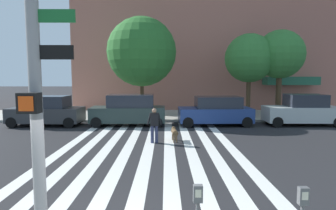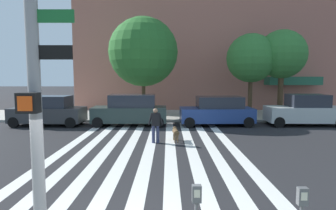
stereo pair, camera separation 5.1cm
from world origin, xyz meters
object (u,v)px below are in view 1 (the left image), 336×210
object	(u,v)px
parked_car_behind_first	(129,110)
street_tree_nearest	(142,52)
parked_car_near_curb	(47,111)
pedestrian_bystander	(326,104)
traffic_light_pole	(32,47)
street_tree_middle	(249,58)
street_tree_further	(280,55)
parked_car_fourth_in_line	(303,111)
pedestrian_dog_walker	(154,123)
dog_on_leash	(174,132)
parked_car_third_in_line	(216,111)

from	to	relation	value
parked_car_behind_first	street_tree_nearest	xyz separation A→B (m)	(0.65, 2.36, 3.88)
parked_car_near_curb	pedestrian_bystander	xyz separation A→B (m)	(19.41, 2.89, 0.17)
parked_car_behind_first	pedestrian_bystander	distance (m)	14.50
traffic_light_pole	street_tree_middle	xyz separation A→B (m)	(8.04, 17.31, 0.93)
parked_car_behind_first	street_tree_middle	xyz separation A→B (m)	(8.52, 3.26, 3.49)
street_tree_nearest	street_tree_further	distance (m)	10.13
pedestrian_bystander	parked_car_fourth_in_line	bearing A→B (deg)	-137.18
pedestrian_dog_walker	pedestrian_bystander	xyz separation A→B (m)	(12.40, 7.74, 0.15)
traffic_light_pole	dog_on_leash	bearing A→B (deg)	76.64
traffic_light_pole	parked_car_fourth_in_line	xyz separation A→B (m)	(10.61, 14.05, -2.58)
street_tree_further	dog_on_leash	distance (m)	11.85
parked_car_fourth_in_line	street_tree_nearest	bearing A→B (deg)	167.25
parked_car_behind_first	parked_car_fourth_in_line	distance (m)	11.10
street_tree_further	pedestrian_bystander	bearing A→B (deg)	-4.54
parked_car_third_in_line	dog_on_leash	world-z (taller)	parked_car_third_in_line
traffic_light_pole	parked_car_near_curb	size ratio (longest dim) A/B	1.29
pedestrian_bystander	pedestrian_dog_walker	bearing A→B (deg)	-148.03
street_tree_nearest	parked_car_fourth_in_line	bearing A→B (deg)	-12.75
street_tree_middle	parked_car_third_in_line	bearing A→B (deg)	-132.58
parked_car_fourth_in_line	pedestrian_dog_walker	world-z (taller)	parked_car_fourth_in_line
street_tree_middle	dog_on_leash	world-z (taller)	street_tree_middle
street_tree_further	street_tree_middle	bearing A→B (deg)	177.52
traffic_light_pole	parked_car_near_curb	bearing A→B (deg)	112.03
parked_car_behind_first	street_tree_middle	size ratio (longest dim) A/B	0.77
pedestrian_bystander	parked_car_third_in_line	bearing A→B (deg)	-161.62
parked_car_behind_first	street_tree_further	size ratio (longest dim) A/B	0.74
street_tree_middle	street_tree_further	xyz separation A→B (m)	(2.22, -0.10, 0.26)
parked_car_third_in_line	pedestrian_bystander	distance (m)	9.15
street_tree_nearest	pedestrian_bystander	world-z (taller)	street_tree_nearest
parked_car_third_in_line	street_tree_further	bearing A→B (deg)	31.21
street_tree_nearest	pedestrian_dog_walker	size ratio (longest dim) A/B	4.35
traffic_light_pole	street_tree_further	distance (m)	20.07
traffic_light_pole	parked_car_near_curb	xyz separation A→B (m)	(-5.68, 14.05, -2.61)
traffic_light_pole	dog_on_leash	size ratio (longest dim) A/B	5.04
street_tree_middle	pedestrian_dog_walker	xyz separation A→B (m)	(-6.72, -8.11, -3.53)
traffic_light_pole	parked_car_third_in_line	xyz separation A→B (m)	(5.04, 14.05, -2.61)
street_tree_nearest	traffic_light_pole	bearing A→B (deg)	-90.56
pedestrian_dog_walker	dog_on_leash	bearing A→B (deg)	21.38
parked_car_near_curb	pedestrian_dog_walker	distance (m)	8.52
traffic_light_pole	dog_on_leash	world-z (taller)	traffic_light_pole
street_tree_middle	street_tree_nearest	bearing A→B (deg)	-173.53
pedestrian_bystander	traffic_light_pole	bearing A→B (deg)	-129.02
pedestrian_dog_walker	dog_on_leash	xyz separation A→B (m)	(0.95, 0.37, -0.48)
street_tree_nearest	street_tree_middle	world-z (taller)	street_tree_nearest
parked_car_near_curb	street_tree_nearest	distance (m)	7.43
parked_car_third_in_line	parked_car_fourth_in_line	distance (m)	5.56
traffic_light_pole	parked_car_behind_first	bearing A→B (deg)	91.98
traffic_light_pole	pedestrian_dog_walker	distance (m)	9.65
parked_car_behind_first	parked_car_fourth_in_line	xyz separation A→B (m)	(11.10, -0.00, -0.03)
parked_car_fourth_in_line	dog_on_leash	xyz separation A→B (m)	(-8.34, -4.48, -0.49)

